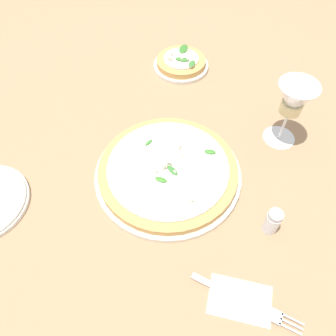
{
  "coord_description": "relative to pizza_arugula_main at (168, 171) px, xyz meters",
  "views": [
    {
      "loc": [
        0.1,
        -0.49,
        0.65
      ],
      "look_at": [
        0.01,
        -0.04,
        0.03
      ],
      "focal_mm": 35.0,
      "sensor_mm": 36.0,
      "label": 1
    }
  ],
  "objects": [
    {
      "name": "ground_plane",
      "position": [
        -0.01,
        0.04,
        -0.02
      ],
      "size": [
        6.0,
        6.0,
        0.0
      ],
      "primitive_type": "plane",
      "color": "#9E7A56"
    },
    {
      "name": "pizza_arugula_main",
      "position": [
        0.0,
        0.0,
        0.0
      ],
      "size": [
        0.35,
        0.35,
        0.05
      ],
      "color": "silver",
      "rests_on": "ground_plane"
    },
    {
      "name": "pizza_personal_side",
      "position": [
        -0.05,
        0.42,
        -0.0
      ],
      "size": [
        0.17,
        0.17,
        0.05
      ],
      "color": "silver",
      "rests_on": "ground_plane"
    },
    {
      "name": "wine_glass",
      "position": [
        0.26,
        0.18,
        0.11
      ],
      "size": [
        0.09,
        0.09,
        0.17
      ],
      "color": "white",
      "rests_on": "ground_plane"
    },
    {
      "name": "napkin",
      "position": [
        0.19,
        -0.26,
        -0.01
      ],
      "size": [
        0.12,
        0.08,
        0.01
      ],
      "rotation": [
        0.0,
        0.0,
        -0.02
      ],
      "color": "white",
      "rests_on": "ground_plane"
    },
    {
      "name": "fork",
      "position": [
        0.2,
        -0.26,
        -0.01
      ],
      "size": [
        0.21,
        0.07,
        0.0
      ],
      "rotation": [
        0.0,
        0.0,
        -0.26
      ],
      "color": "silver",
      "rests_on": "ground_plane"
    },
    {
      "name": "shaker_pepper",
      "position": [
        0.24,
        -0.09,
        0.02
      ],
      "size": [
        0.03,
        0.03,
        0.07
      ],
      "color": "silver",
      "rests_on": "ground_plane"
    }
  ]
}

